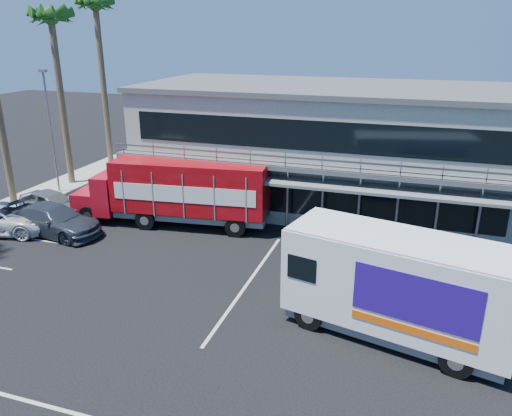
% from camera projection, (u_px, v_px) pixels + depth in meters
% --- Properties ---
extents(ground, '(120.00, 120.00, 0.00)m').
position_uv_depth(ground, '(176.00, 310.00, 19.66)').
color(ground, black).
rests_on(ground, ground).
extents(building, '(22.40, 12.00, 7.30)m').
position_uv_depth(building, '(325.00, 145.00, 30.91)').
color(building, gray).
rests_on(building, ground).
extents(palm_e, '(2.80, 2.80, 12.25)m').
position_uv_depth(palm_e, '(52.00, 27.00, 32.00)').
color(palm_e, brown).
rests_on(palm_e, ground).
extents(palm_f, '(2.80, 2.80, 13.25)m').
position_uv_depth(palm_f, '(96.00, 14.00, 36.74)').
color(palm_f, brown).
rests_on(palm_f, ground).
extents(light_pole_far, '(0.50, 0.25, 8.09)m').
position_uv_depth(light_pole_far, '(51.00, 127.00, 32.12)').
color(light_pole_far, gray).
rests_on(light_pole_far, ground).
extents(red_truck, '(11.26, 3.81, 3.72)m').
position_uv_depth(red_truck, '(178.00, 190.00, 27.65)').
color(red_truck, '#B40E1B').
rests_on(red_truck, ground).
extents(white_van, '(8.23, 4.40, 3.82)m').
position_uv_depth(white_van, '(398.00, 285.00, 17.35)').
color(white_van, white).
rests_on(white_van, ground).
extents(parked_car_c, '(6.12, 3.90, 1.57)m').
position_uv_depth(parked_car_c, '(3.00, 218.00, 26.98)').
color(parked_car_c, silver).
rests_on(parked_car_c, ground).
extents(parked_car_d, '(5.69, 2.87, 1.58)m').
position_uv_depth(parked_car_d, '(55.00, 220.00, 26.71)').
color(parked_car_d, '#2E353E').
rests_on(parked_car_d, ground).
extents(parked_car_e, '(4.92, 3.03, 1.57)m').
position_uv_depth(parked_car_e, '(52.00, 204.00, 29.22)').
color(parked_car_e, slate).
rests_on(parked_car_e, ground).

